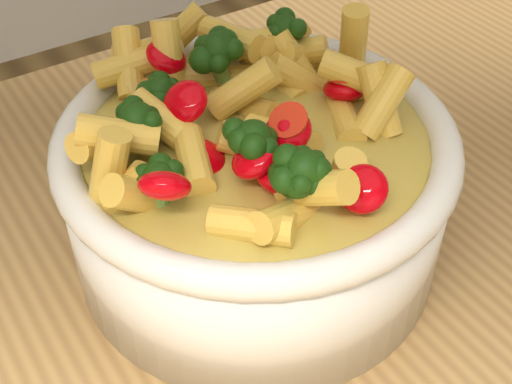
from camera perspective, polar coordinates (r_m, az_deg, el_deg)
table at (r=0.60m, az=11.23°, el=-12.55°), size 1.20×0.80×0.90m
serving_bowl at (r=0.49m, az=-0.00°, el=0.12°), size 0.26×0.26×0.11m
pasta_salad at (r=0.44m, az=-0.00°, el=6.92°), size 0.21×0.21×0.05m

